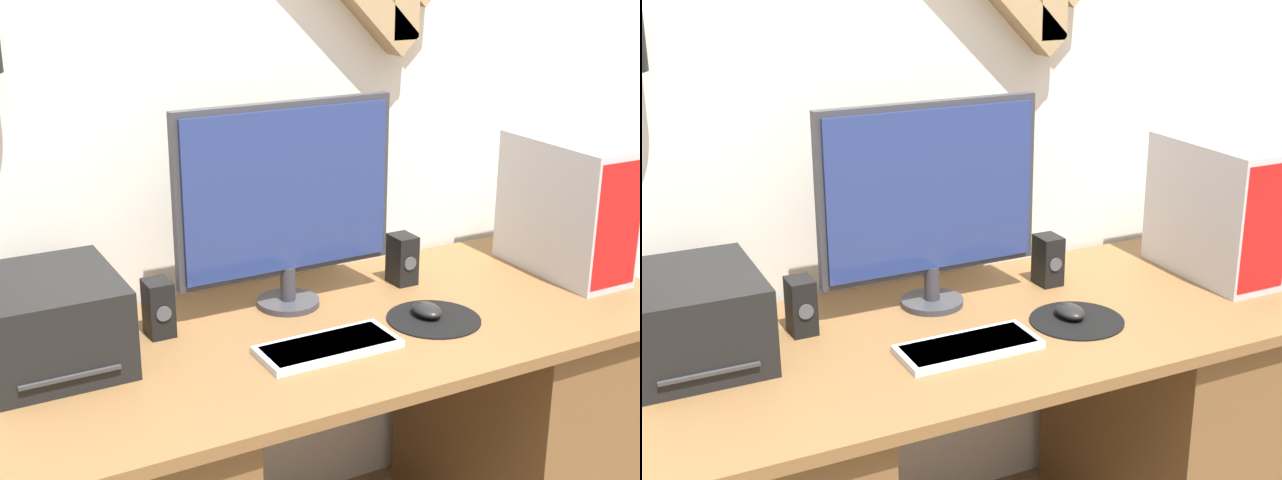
# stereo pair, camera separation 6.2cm
# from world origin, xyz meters

# --- Properties ---
(wall_back) EXTENTS (6.40, 0.19, 2.77)m
(wall_back) POSITION_xyz_m (0.00, 0.79, 1.37)
(wall_back) COLOR silver
(wall_back) RESTS_ON ground_plane
(desk) EXTENTS (1.77, 0.74, 0.76)m
(desk) POSITION_xyz_m (0.00, 0.37, 0.39)
(desk) COLOR brown
(desk) RESTS_ON ground_plane
(monitor) EXTENTS (0.59, 0.16, 0.53)m
(monitor) POSITION_xyz_m (-0.07, 0.55, 1.06)
(monitor) COLOR #333338
(monitor) RESTS_ON desk
(keyboard) EXTENTS (0.33, 0.14, 0.02)m
(keyboard) POSITION_xyz_m (-0.10, 0.26, 0.77)
(keyboard) COLOR silver
(keyboard) RESTS_ON desk
(mousepad) EXTENTS (0.24, 0.24, 0.00)m
(mousepad) POSITION_xyz_m (0.21, 0.29, 0.77)
(mousepad) COLOR black
(mousepad) RESTS_ON desk
(mouse) EXTENTS (0.07, 0.09, 0.03)m
(mouse) POSITION_xyz_m (0.20, 0.31, 0.78)
(mouse) COLOR black
(mouse) RESTS_ON mousepad
(computer_tower) EXTENTS (0.17, 0.40, 0.38)m
(computer_tower) POSITION_xyz_m (0.73, 0.40, 0.95)
(computer_tower) COLOR #B2B2B7
(computer_tower) RESTS_ON desk
(printer) EXTENTS (0.30, 0.36, 0.20)m
(printer) POSITION_xyz_m (-0.68, 0.50, 0.86)
(printer) COLOR black
(printer) RESTS_ON desk
(speaker_left) EXTENTS (0.06, 0.08, 0.14)m
(speaker_left) POSITION_xyz_m (-0.42, 0.53, 0.83)
(speaker_left) COLOR black
(speaker_left) RESTS_ON desk
(speaker_right) EXTENTS (0.06, 0.08, 0.14)m
(speaker_right) POSITION_xyz_m (0.28, 0.54, 0.83)
(speaker_right) COLOR black
(speaker_right) RESTS_ON desk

